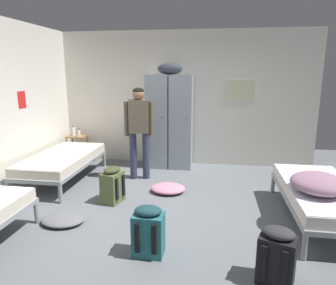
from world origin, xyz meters
The scene contains 15 objects.
ground_plane centered at (0.00, 0.00, 0.00)m, with size 8.19×8.19×0.00m, color slate.
room_backdrop centered at (-1.25, 1.29, 1.36)m, with size 5.24×4.99×2.71m.
locker_bank centered at (-0.26, 2.18, 0.97)m, with size 0.90×0.55×2.07m.
shelf_unit centered at (-2.26, 2.18, 0.35)m, with size 0.38×0.30×0.57m.
bed_right centered at (2.01, 0.09, 0.38)m, with size 0.90×1.90×0.49m.
bed_left_rear centered at (-2.01, 1.03, 0.38)m, with size 0.90×1.90×0.49m.
bedding_heap centered at (1.88, -0.14, 0.60)m, with size 0.65×0.67×0.23m.
person_traveler centered at (-0.69, 1.36, 0.99)m, with size 0.51×0.27×1.64m.
water_bottle centered at (-2.34, 2.20, 0.67)m, with size 0.07×0.07×0.22m.
lotion_bottle centered at (-2.19, 2.14, 0.64)m, with size 0.05×0.05×0.17m.
backpack_teal centered at (-0.02, -0.96, 0.26)m, with size 0.32×0.34×0.55m.
backpack_olive centered at (-0.85, 0.28, 0.26)m, with size 0.39×0.37×0.55m.
backpack_black centered at (1.23, -1.22, 0.26)m, with size 0.38×0.40×0.55m.
clothes_pile_pink centered at (-0.08, 0.78, 0.06)m, with size 0.55×0.46×0.12m.
clothes_pile_grey centered at (-1.26, -0.46, 0.05)m, with size 0.56×0.43×0.10m.
Camera 1 is at (0.63, -3.84, 1.91)m, focal length 32.85 mm.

